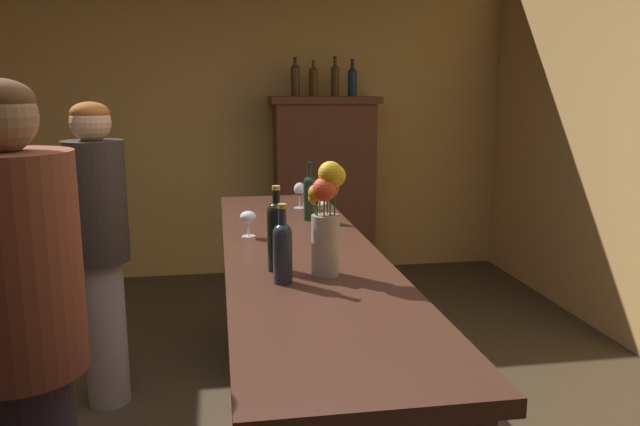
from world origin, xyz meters
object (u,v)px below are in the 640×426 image
display_cabinet (324,185)px  wine_bottle_merlot (283,249)px  flower_arrangement (326,211)px  display_bottle_center (335,79)px  wine_bottle_rose (277,232)px  patron_by_cabinet (21,346)px  patron_in_grey (99,240)px  cheese_plate (315,204)px  bar_counter (301,354)px  wine_glass_front (249,218)px  wine_glass_mid (300,191)px  display_bottle_left (295,79)px  wine_bottle_pinot (310,195)px  display_bottle_midright (352,80)px  display_bottle_midleft (313,80)px

display_cabinet → wine_bottle_merlot: (-0.70, -3.22, 0.27)m
flower_arrangement → display_bottle_center: display_bottle_center is taller
wine_bottle_rose → patron_by_cabinet: size_ratio=0.19×
display_cabinet → patron_in_grey: bearing=-126.3°
cheese_plate → patron_by_cabinet: bearing=-122.3°
bar_counter → wine_bottle_rose: size_ratio=8.56×
patron_by_cabinet → wine_glass_front: bearing=-2.4°
wine_bottle_rose → wine_glass_mid: bearing=78.6°
patron_in_grey → display_bottle_left: bearing=73.7°
patron_in_grey → wine_glass_front: bearing=-11.8°
cheese_plate → display_bottle_left: 1.88m
wine_bottle_rose → wine_glass_mid: size_ratio=2.18×
wine_bottle_pinot → display_bottle_center: (0.54, 2.15, 0.64)m
display_bottle_left → patron_in_grey: 2.60m
patron_by_cabinet → bar_counter: bearing=-18.0°
display_bottle_midright → wine_glass_mid: bearing=-111.2°
patron_by_cabinet → wine_glass_mid: bearing=0.6°
bar_counter → patron_in_grey: 1.24m
bar_counter → wine_glass_mid: 1.13m
bar_counter → flower_arrangement: 0.83m
cheese_plate → wine_glass_front: bearing=-119.5°
wine_glass_mid → cheese_plate: wine_glass_mid is taller
display_bottle_center → patron_in_grey: 2.79m
wine_glass_mid → display_bottle_midright: (0.70, 1.80, 0.66)m
display_bottle_left → wine_bottle_pinot: bearing=-95.2°
display_cabinet → wine_bottle_rose: size_ratio=4.88×
wine_bottle_pinot → display_cabinet: bearing=78.4°
display_bottle_left → display_bottle_midleft: display_bottle_left is taller
display_bottle_left → display_bottle_midleft: size_ratio=1.01×
wine_bottle_merlot → wine_glass_front: bearing=96.4°
display_bottle_midleft → bar_counter: bearing=-99.9°
flower_arrangement → display_bottle_left: bearing=84.9°
wine_bottle_rose → display_bottle_left: display_bottle_left is taller
wine_bottle_merlot → display_bottle_center: size_ratio=0.87×
flower_arrangement → display_bottle_left: display_bottle_left is taller
cheese_plate → display_cabinet: bearing=78.6°
wine_bottle_pinot → display_bottle_left: (0.19, 2.15, 0.64)m
wine_glass_mid → display_bottle_left: size_ratio=0.47×
wine_bottle_merlot → wine_glass_front: wine_bottle_merlot is taller
display_bottle_left → patron_in_grey: bearing=-121.7°
display_bottle_left → display_bottle_midleft: 0.16m
cheese_plate → patron_in_grey: bearing=-162.4°
wine_glass_front → display_bottle_center: 2.72m
wine_glass_front → patron_in_grey: bearing=152.8°
patron_in_grey → display_bottle_center: bearing=67.4°
flower_arrangement → patron_in_grey: (-1.01, 1.06, -0.32)m
display_cabinet → flower_arrangement: bearing=-99.5°
wine_glass_mid → flower_arrangement: 1.36m
display_cabinet → display_bottle_left: 0.95m
wine_bottle_rose → display_bottle_midleft: size_ratio=1.03×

